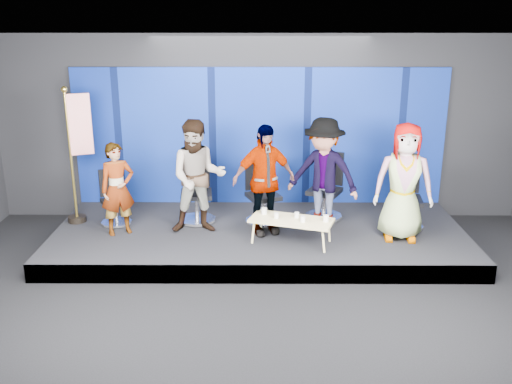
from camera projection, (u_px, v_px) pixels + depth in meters
ground at (260, 319)px, 7.54m from camera, size 10.00×10.00×0.00m
room_walls at (260, 139)px, 6.80m from camera, size 10.02×8.02×3.51m
riser at (260, 237)px, 9.88m from camera, size 7.00×3.00×0.30m
backdrop at (260, 137)px, 10.81m from camera, size 7.00×0.08×2.60m
chair_a at (115, 206)px, 9.98m from camera, size 0.74×0.74×0.96m
panelist_a at (118, 189)px, 9.40m from camera, size 0.68×0.60×1.56m
chair_b at (197, 200)px, 10.08m from camera, size 0.73×0.73×1.19m
panelist_b at (198, 177)px, 9.43m from camera, size 1.00×0.81×1.92m
chair_c at (262, 202)px, 10.03m from camera, size 0.84×0.84×1.14m
panelist_c at (264, 180)px, 9.38m from camera, size 1.18×0.82×1.85m
chair_d at (325, 197)px, 10.26m from camera, size 0.89×0.89×1.18m
panelist_d at (323, 174)px, 9.61m from camera, size 1.42×1.18×1.92m
chair_e at (405, 206)px, 9.77m from camera, size 0.75×0.75×1.19m
panelist_e at (404, 182)px, 9.14m from camera, size 1.01×0.73×1.92m
coffee_table at (291, 221)px, 9.13m from camera, size 1.42×0.94×0.40m
mug_a at (264, 211)px, 9.33m from camera, size 0.09×0.09×0.10m
mug_b at (276, 216)px, 9.14m from camera, size 0.07×0.07×0.09m
mug_c at (297, 215)px, 9.17m from camera, size 0.08×0.08×0.09m
mug_d at (303, 219)px, 8.98m from camera, size 0.08×0.08×0.10m
mug_e at (326, 218)px, 9.00m from camera, size 0.09×0.09×0.10m
flag_stand at (78, 152)px, 9.80m from camera, size 0.54×0.32×2.39m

